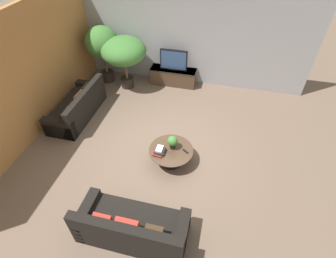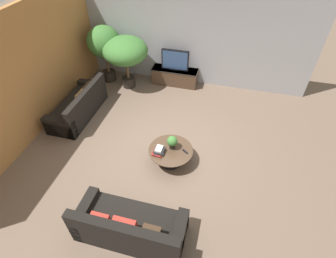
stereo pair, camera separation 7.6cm
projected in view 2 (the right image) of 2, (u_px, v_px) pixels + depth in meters
ground_plane at (159, 147)px, 6.53m from camera, size 24.00×24.00×0.00m
back_wall_stone at (189, 36)px, 7.86m from camera, size 7.40×0.12×3.00m
side_wall_left at (30, 73)px, 6.29m from camera, size 0.12×7.40×3.00m
media_console at (175, 76)px, 8.52m from camera, size 1.48×0.50×0.53m
television at (175, 60)px, 8.13m from camera, size 0.86×0.13×0.65m
coffee_table at (171, 153)px, 6.00m from camera, size 1.01×1.01×0.39m
couch_by_wall at (79, 106)px, 7.29m from camera, size 0.84×2.00×0.84m
couch_near_entry at (130, 227)px, 4.67m from camera, size 1.96×0.84×0.84m
potted_palm_tall at (104, 44)px, 8.02m from camera, size 1.02×1.02×1.82m
potted_palm_corner at (125, 52)px, 7.78m from camera, size 1.34×1.34×1.63m
potted_plant_tabletop at (172, 142)px, 5.84m from camera, size 0.24×0.24×0.34m
book_stack at (159, 151)px, 5.83m from camera, size 0.27×0.32×0.14m
remote_black at (185, 151)px, 5.88m from camera, size 0.15×0.13×0.02m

